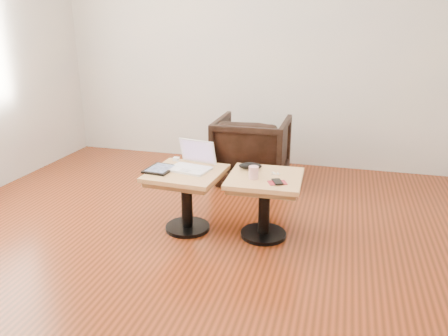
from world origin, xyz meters
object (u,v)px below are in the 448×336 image
(laptop, at_px, (192,163))
(striped_cup, at_px, (254,173))
(armchair, at_px, (252,149))
(side_table_left, at_px, (186,186))
(side_table_right, at_px, (265,192))

(laptop, xyz_separation_m, striped_cup, (0.48, -0.09, 0.00))
(striped_cup, relative_size, armchair, 0.13)
(side_table_left, xyz_separation_m, striped_cup, (0.51, -0.02, 0.16))
(laptop, bearing_deg, side_table_left, -97.88)
(side_table_left, bearing_deg, armchair, 82.39)
(armchair, bearing_deg, side_table_left, 78.40)
(side_table_right, xyz_separation_m, laptop, (-0.55, 0.02, 0.16))
(laptop, xyz_separation_m, armchair, (0.21, 1.13, -0.19))
(laptop, bearing_deg, side_table_right, 8.55)
(laptop, relative_size, armchair, 0.48)
(armchair, bearing_deg, side_table_right, 106.00)
(laptop, distance_m, striped_cup, 0.49)
(side_table_left, height_order, side_table_right, same)
(side_table_left, bearing_deg, laptop, 74.82)
(striped_cup, bearing_deg, laptop, 169.35)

